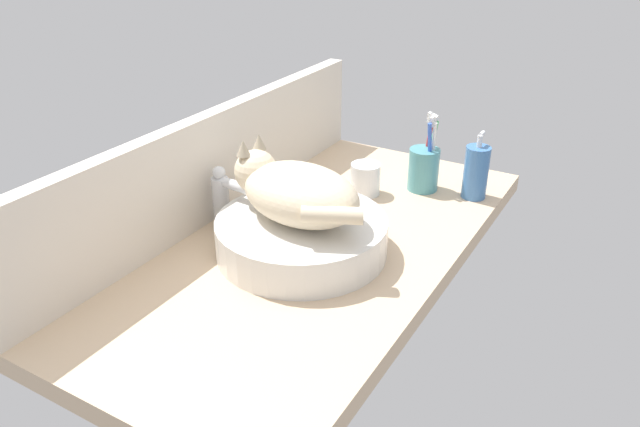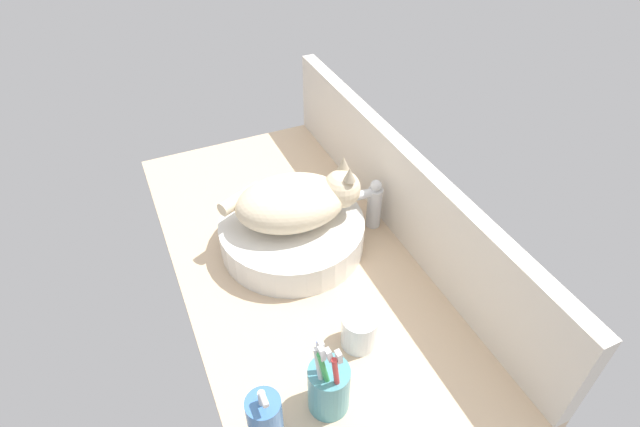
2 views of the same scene
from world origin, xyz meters
TOP-DOWN VIEW (x-y plane):
  - ground_plane at (0.00, 0.00)cm, footprint 110.89×55.33cm
  - backsplash_panel at (0.00, 25.87)cm, footprint 110.89×3.60cm
  - sink_basin at (-5.02, -0.03)cm, footprint 33.84×33.84cm
  - cat at (-4.88, 1.33)cm, footprint 20.70×31.68cm
  - faucet at (-3.61, 19.93)cm, footprint 3.60×11.85cm
  - soap_dispenser at (37.41, -21.39)cm, footprint 5.73×5.73cm
  - toothbrush_cup at (35.55, -9.38)cm, footprint 7.30×7.30cm
  - water_glass at (26.13, 1.54)cm, footprint 7.03×7.03cm

SIDE VIEW (x-z plane):
  - ground_plane at x=0.00cm, z-range -4.00..0.00cm
  - water_glass at x=26.13cm, z-range -0.45..7.08cm
  - sink_basin at x=-5.02cm, z-range 0.00..7.42cm
  - toothbrush_cup at x=35.55cm, z-range -3.69..15.00cm
  - soap_dispenser at x=37.41cm, z-range -1.53..14.30cm
  - faucet at x=-3.61cm, z-range 0.50..14.10cm
  - backsplash_panel at x=0.00cm, z-range 0.00..23.22cm
  - cat at x=-4.88cm, z-range 6.18..20.18cm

